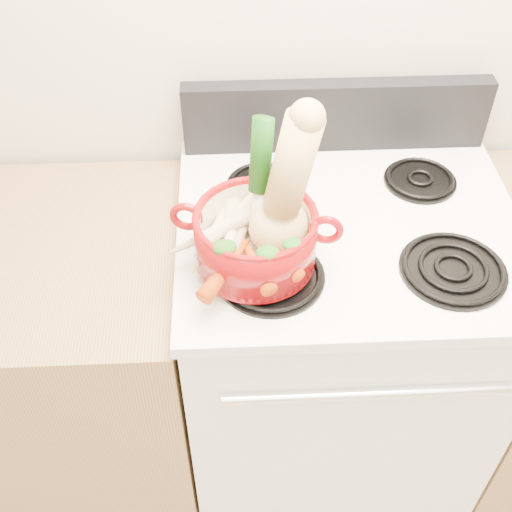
{
  "coord_description": "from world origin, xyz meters",
  "views": [
    {
      "loc": [
        -0.26,
        0.34,
        1.92
      ],
      "look_at": [
        -0.22,
        1.26,
        1.0
      ],
      "focal_mm": 45.0,
      "sensor_mm": 36.0,
      "label": 1
    }
  ],
  "objects_px": {
    "leek": "(261,182)",
    "stove_body": "(332,353)",
    "squash": "(286,187)",
    "dutch_oven": "(256,238)"
  },
  "relations": [
    {
      "from": "stove_body",
      "to": "squash",
      "type": "bearing_deg",
      "value": -145.43
    },
    {
      "from": "dutch_oven",
      "to": "leek",
      "type": "bearing_deg",
      "value": 84.98
    },
    {
      "from": "dutch_oven",
      "to": "squash",
      "type": "height_order",
      "value": "squash"
    },
    {
      "from": "dutch_oven",
      "to": "stove_body",
      "type": "bearing_deg",
      "value": 40.1
    },
    {
      "from": "stove_body",
      "to": "squash",
      "type": "relative_size",
      "value": 2.95
    },
    {
      "from": "squash",
      "to": "leek",
      "type": "distance_m",
      "value": 0.06
    },
    {
      "from": "stove_body",
      "to": "dutch_oven",
      "type": "relative_size",
      "value": 3.72
    },
    {
      "from": "dutch_oven",
      "to": "squash",
      "type": "bearing_deg",
      "value": 23.26
    },
    {
      "from": "leek",
      "to": "stove_body",
      "type": "bearing_deg",
      "value": 40.24
    },
    {
      "from": "stove_body",
      "to": "leek",
      "type": "bearing_deg",
      "value": -160.05
    }
  ]
}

